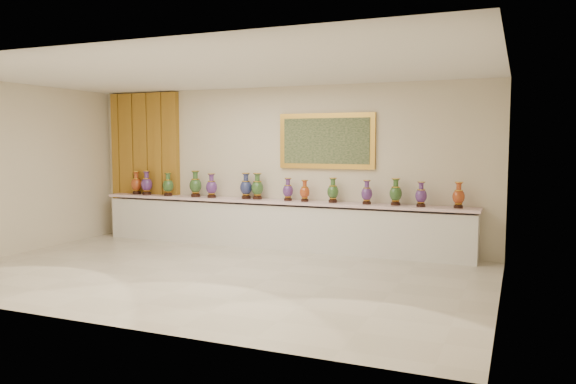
{
  "coord_description": "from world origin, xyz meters",
  "views": [
    {
      "loc": [
        4.19,
        -7.19,
        1.97
      ],
      "look_at": [
        0.49,
        1.7,
        1.11
      ],
      "focal_mm": 35.0,
      "sensor_mm": 36.0,
      "label": 1
    }
  ],
  "objects_px": {
    "counter": "(275,225)",
    "vase_2": "(168,185)",
    "vase_1": "(147,184)",
    "vase_0": "(136,184)"
  },
  "relations": [
    {
      "from": "counter",
      "to": "vase_2",
      "type": "distance_m",
      "value": 2.42
    },
    {
      "from": "vase_0",
      "to": "vase_1",
      "type": "height_order",
      "value": "vase_1"
    },
    {
      "from": "vase_1",
      "to": "vase_2",
      "type": "distance_m",
      "value": 0.54
    },
    {
      "from": "vase_0",
      "to": "vase_1",
      "type": "distance_m",
      "value": 0.28
    },
    {
      "from": "vase_0",
      "to": "vase_2",
      "type": "relative_size",
      "value": 1.01
    },
    {
      "from": "vase_1",
      "to": "vase_0",
      "type": "bearing_deg",
      "value": 174.28
    },
    {
      "from": "vase_1",
      "to": "vase_2",
      "type": "bearing_deg",
      "value": -2.46
    },
    {
      "from": "counter",
      "to": "vase_2",
      "type": "xyz_separation_m",
      "value": [
        -2.32,
        -0.05,
        0.67
      ]
    },
    {
      "from": "vase_0",
      "to": "vase_1",
      "type": "bearing_deg",
      "value": -5.72
    },
    {
      "from": "counter",
      "to": "vase_1",
      "type": "distance_m",
      "value": 2.94
    }
  ]
}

